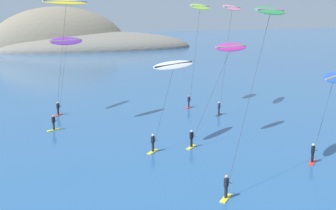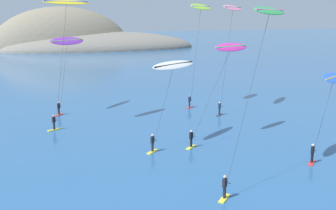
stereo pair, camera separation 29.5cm
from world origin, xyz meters
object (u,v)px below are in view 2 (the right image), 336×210
object	(u,v)px
kitesurfer_purple	(67,45)
kitesurfer_pink	(232,15)
kitesurfer_blue	(332,84)
kitesurfer_white	(172,71)
kitesurfer_lime	(200,15)
kitesurfer_yellow	(66,12)
kitesurfer_magenta	(228,56)
kitesurfer_green	(266,27)

from	to	relation	value
kitesurfer_purple	kitesurfer_pink	bearing A→B (deg)	-20.62
kitesurfer_pink	kitesurfer_blue	world-z (taller)	kitesurfer_pink
kitesurfer_white	kitesurfer_blue	world-z (taller)	kitesurfer_white
kitesurfer_lime	kitesurfer_yellow	bearing A→B (deg)	-166.25
kitesurfer_magenta	kitesurfer_blue	distance (m)	10.15
kitesurfer_lime	kitesurfer_magenta	distance (m)	16.23
kitesurfer_yellow	kitesurfer_blue	world-z (taller)	kitesurfer_yellow
kitesurfer_magenta	kitesurfer_yellow	distance (m)	17.87
kitesurfer_green	kitesurfer_lime	bearing A→B (deg)	73.02
kitesurfer_pink	kitesurfer_white	size ratio (longest dim) A/B	1.69
kitesurfer_lime	kitesurfer_magenta	bearing A→B (deg)	-107.06
kitesurfer_lime	kitesurfer_green	world-z (taller)	kitesurfer_lime
kitesurfer_yellow	kitesurfer_magenta	bearing A→B (deg)	-37.31
kitesurfer_purple	kitesurfer_pink	size ratio (longest dim) A/B	0.71
kitesurfer_lime	kitesurfer_pink	size ratio (longest dim) A/B	1.02
kitesurfer_purple	kitesurfer_pink	world-z (taller)	kitesurfer_pink
kitesurfer_lime	kitesurfer_white	xyz separation A→B (m)	(-10.65, -15.20, -5.16)
kitesurfer_magenta	kitesurfer_pink	distance (m)	13.26
kitesurfer_lime	kitesurfer_blue	xyz separation A→B (m)	(1.34, -23.00, -6.00)
kitesurfer_magenta	kitesurfer_white	world-z (taller)	kitesurfer_magenta
kitesurfer_magenta	kitesurfer_white	xyz separation A→B (m)	(-6.04, -0.16, -1.19)
kitesurfer_magenta	kitesurfer_green	bearing A→B (deg)	-106.87
kitesurfer_magenta	kitesurfer_yellow	xyz separation A→B (m)	(-13.82, 10.53, 4.22)
kitesurfer_yellow	kitesurfer_white	bearing A→B (deg)	-53.95
kitesurfer_white	kitesurfer_blue	distance (m)	14.33
kitesurfer_purple	kitesurfer_green	bearing A→B (deg)	-71.56
kitesurfer_lime	kitesurfer_blue	bearing A→B (deg)	-86.66
kitesurfer_purple	kitesurfer_blue	bearing A→B (deg)	-54.41
kitesurfer_white	kitesurfer_green	size ratio (longest dim) A/B	0.62
kitesurfer_lime	kitesurfer_pink	world-z (taller)	kitesurfer_lime
kitesurfer_magenta	kitesurfer_pink	bearing A→B (deg)	57.15
kitesurfer_lime	kitesurfer_green	xyz separation A→B (m)	(-7.76, -25.42, -0.88)
kitesurfer_purple	kitesurfer_green	size ratio (longest dim) A/B	0.74
kitesurfer_white	kitesurfer_pink	bearing A→B (deg)	39.91
kitesurfer_magenta	kitesurfer_pink	size ratio (longest dim) A/B	0.70
kitesurfer_magenta	kitesurfer_pink	world-z (taller)	kitesurfer_pink
kitesurfer_green	kitesurfer_magenta	bearing A→B (deg)	73.13
kitesurfer_purple	kitesurfer_lime	world-z (taller)	kitesurfer_lime
kitesurfer_purple	kitesurfer_magenta	distance (m)	21.94
kitesurfer_white	kitesurfer_blue	bearing A→B (deg)	-33.06
kitesurfer_lime	kitesurfer_pink	xyz separation A→B (m)	(2.25, -4.40, -0.03)
kitesurfer_lime	kitesurfer_green	size ratio (longest dim) A/B	1.07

